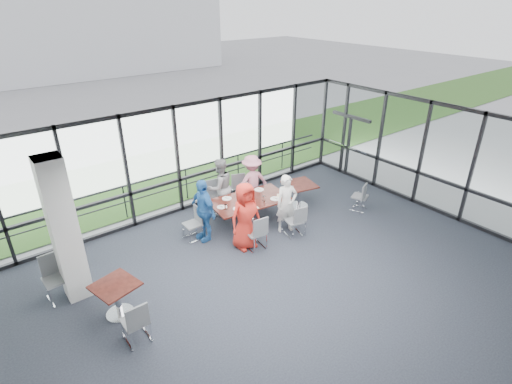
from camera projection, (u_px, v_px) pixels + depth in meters
floor at (294, 298)px, 8.59m from camera, size 12.00×10.00×0.02m
ceiling at (302, 160)px, 7.16m from camera, size 12.00×10.00×0.04m
curtain_wall_back at (178, 160)px, 11.41m from camera, size 12.00×0.10×3.20m
curtain_wall_right at (454, 164)px, 11.17m from camera, size 0.10×10.00×3.20m
exit_door at (348, 146)px, 14.07m from camera, size 0.12×1.60×2.10m
structural_column at (64, 231)px, 8.02m from camera, size 0.50×0.50×3.20m
apron at (121, 161)px, 15.66m from camera, size 80.00×70.00×0.02m
grass_strip at (142, 177)px, 14.24m from camera, size 80.00×5.00×0.01m
hangar_main at (61, 34)px, 32.06m from camera, size 24.00×10.00×6.00m
guard_rail at (172, 188)px, 12.32m from camera, size 12.00×0.06×0.06m
main_table at (249, 203)px, 11.13m from camera, size 2.30×1.46×0.75m
side_table_left at (116, 290)px, 7.89m from camera, size 0.95×0.95×0.75m
side_table_right at (300, 187)px, 12.04m from camera, size 1.05×1.05×0.75m
diner_near_left at (245, 216)px, 9.96m from camera, size 0.88×0.58×1.79m
diner_near_right at (287, 204)px, 10.71m from camera, size 0.70×0.59×1.64m
diner_far_left at (220, 187)px, 11.51m from camera, size 0.85×0.53×1.74m
diner_far_right at (252, 181)px, 11.97m from camera, size 1.15×0.73×1.65m
diner_end at (203, 210)px, 10.32m from camera, size 0.59×1.03×1.72m
chair_main_nl at (255, 232)px, 10.10m from camera, size 0.50×0.50×0.91m
chair_main_nr at (294, 221)px, 10.66m from camera, size 0.51×0.51×0.86m
chair_main_fl at (218, 198)px, 11.75m from camera, size 0.55×0.55×0.98m
chair_main_fr at (244, 190)px, 12.25m from camera, size 0.58×0.58×0.94m
chair_main_end at (192, 224)px, 10.49m from camera, size 0.43×0.43×0.87m
chair_spare_la at (135, 321)px, 7.36m from camera, size 0.45×0.45×0.91m
chair_spare_lb at (56, 279)px, 8.37m from camera, size 0.52×0.52×1.01m
chair_spare_r at (360, 196)px, 11.93m from camera, size 0.57×0.57×0.88m
plate_nl at (238, 209)px, 10.59m from camera, size 0.27×0.27×0.01m
plate_nr at (275, 199)px, 11.10m from camera, size 0.27×0.27×0.01m
plate_fl at (227, 199)px, 11.12m from camera, size 0.27×0.27×0.01m
plate_fr at (259, 190)px, 11.63m from camera, size 0.28×0.28×0.01m
plate_end at (221, 207)px, 10.67m from camera, size 0.24×0.24×0.01m
tumbler_a at (248, 203)px, 10.71m from camera, size 0.08×0.08×0.15m
tumbler_b at (264, 198)px, 10.97m from camera, size 0.08×0.08×0.15m
tumbler_c at (247, 193)px, 11.26m from camera, size 0.07×0.07×0.15m
tumbler_d at (226, 207)px, 10.54m from camera, size 0.07×0.07×0.15m
menu_a at (252, 208)px, 10.64m from camera, size 0.34×0.25×0.00m
menu_b at (282, 196)px, 11.29m from camera, size 0.38×0.37×0.00m
menu_c at (247, 192)px, 11.51m from camera, size 0.32×0.25×0.00m
condiment_caddy at (251, 197)px, 11.16m from camera, size 0.10×0.07×0.04m
ketchup_bottle at (249, 195)px, 11.14m from camera, size 0.06×0.06×0.18m
green_bottle at (251, 194)px, 11.14m from camera, size 0.05×0.05×0.20m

